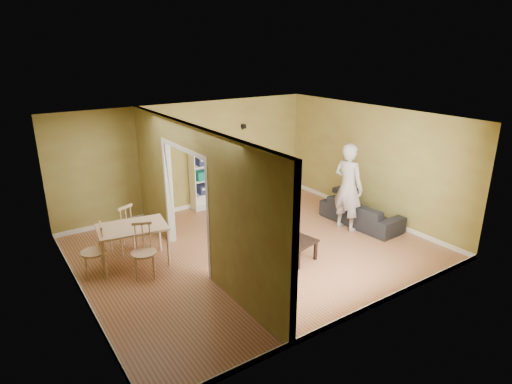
# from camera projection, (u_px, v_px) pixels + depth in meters

# --- Properties ---
(room_shell) EXTENTS (6.50, 6.50, 6.50)m
(room_shell) POSITION_uv_depth(u_px,v_px,m) (253.00, 187.00, 8.13)
(room_shell) COLOR #B47D52
(room_shell) RESTS_ON ground
(partition) EXTENTS (0.22, 5.50, 2.60)m
(partition) POSITION_uv_depth(u_px,v_px,m) (196.00, 199.00, 7.49)
(partition) COLOR olive
(partition) RESTS_ON ground
(wall_speaker) EXTENTS (0.10, 0.10, 0.10)m
(wall_speaker) POSITION_uv_depth(u_px,v_px,m) (244.00, 126.00, 10.83)
(wall_speaker) COLOR black
(wall_speaker) RESTS_ON room_shell
(sofa) EXTENTS (1.94, 0.92, 0.72)m
(sofa) POSITION_uv_depth(u_px,v_px,m) (361.00, 209.00, 9.60)
(sofa) COLOR #2E2E2F
(sofa) RESTS_ON ground
(person) EXTENTS (0.91, 0.75, 2.27)m
(person) POSITION_uv_depth(u_px,v_px,m) (349.00, 180.00, 9.11)
(person) COLOR slate
(person) RESTS_ON ground
(bookshelf) EXTENTS (0.78, 0.34, 1.85)m
(bookshelf) POSITION_uv_depth(u_px,v_px,m) (205.00, 171.00, 10.46)
(bookshelf) COLOR white
(bookshelf) RESTS_ON ground
(paper_box_navy_a) EXTENTS (0.44, 0.28, 0.22)m
(paper_box_navy_a) POSITION_uv_depth(u_px,v_px,m) (206.00, 188.00, 10.55)
(paper_box_navy_a) COLOR navy
(paper_box_navy_a) RESTS_ON bookshelf
(paper_box_teal) EXTENTS (0.42, 0.27, 0.21)m
(paper_box_teal) POSITION_uv_depth(u_px,v_px,m) (204.00, 175.00, 10.41)
(paper_box_teal) COLOR #095757
(paper_box_teal) RESTS_ON bookshelf
(paper_box_navy_b) EXTENTS (0.43, 0.28, 0.22)m
(paper_box_navy_b) POSITION_uv_depth(u_px,v_px,m) (205.00, 160.00, 10.31)
(paper_box_navy_b) COLOR #16254E
(paper_box_navy_b) RESTS_ON bookshelf
(paper_box_navy_c) EXTENTS (0.41, 0.27, 0.21)m
(paper_box_navy_c) POSITION_uv_depth(u_px,v_px,m) (204.00, 152.00, 10.24)
(paper_box_navy_c) COLOR navy
(paper_box_navy_c) RESTS_ON bookshelf
(coffee_table) EXTENTS (0.61, 0.61, 0.41)m
(coffee_table) POSITION_uv_depth(u_px,v_px,m) (297.00, 243.00, 7.99)
(coffee_table) COLOR black
(coffee_table) RESTS_ON ground
(game_controller) EXTENTS (0.16, 0.04, 0.03)m
(game_controller) POSITION_uv_depth(u_px,v_px,m) (290.00, 239.00, 7.97)
(game_controller) COLOR white
(game_controller) RESTS_ON coffee_table
(dining_table) EXTENTS (1.20, 0.80, 0.75)m
(dining_table) POSITION_uv_depth(u_px,v_px,m) (132.00, 230.00, 7.75)
(dining_table) COLOR beige
(dining_table) RESTS_ON ground
(chair_left) EXTENTS (0.50, 0.50, 0.95)m
(chair_left) POSITION_uv_depth(u_px,v_px,m) (93.00, 251.00, 7.41)
(chair_left) COLOR tan
(chair_left) RESTS_ON ground
(chair_near) EXTENTS (0.57, 0.57, 0.96)m
(chair_near) POSITION_uv_depth(u_px,v_px,m) (144.00, 251.00, 7.38)
(chair_near) COLOR tan
(chair_near) RESTS_ON ground
(chair_far) EXTENTS (0.60, 0.60, 0.98)m
(chair_far) POSITION_uv_depth(u_px,v_px,m) (121.00, 228.00, 8.31)
(chair_far) COLOR tan
(chair_far) RESTS_ON ground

